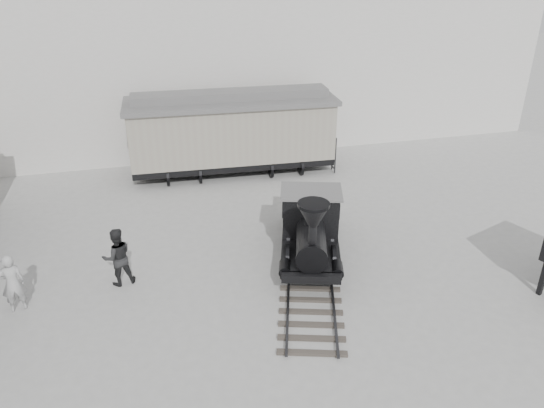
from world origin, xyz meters
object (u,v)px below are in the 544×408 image
object	(u,v)px
boxcar	(232,131)
visitor_a	(12,283)
visitor_b	(117,257)
locomotive	(310,230)

from	to	relation	value
boxcar	visitor_a	xyz separation A→B (m)	(-7.98, -8.72, -1.08)
boxcar	visitor_b	bearing A→B (deg)	-119.38
boxcar	locomotive	bearing A→B (deg)	-79.60
locomotive	visitor_b	distance (m)	6.17
visitor_a	visitor_b	world-z (taller)	visitor_b
boxcar	visitor_b	world-z (taller)	boxcar
locomotive	boxcar	bearing A→B (deg)	114.62
visitor_a	visitor_b	distance (m)	2.96
locomotive	visitor_b	world-z (taller)	locomotive
visitor_a	boxcar	bearing A→B (deg)	-145.10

